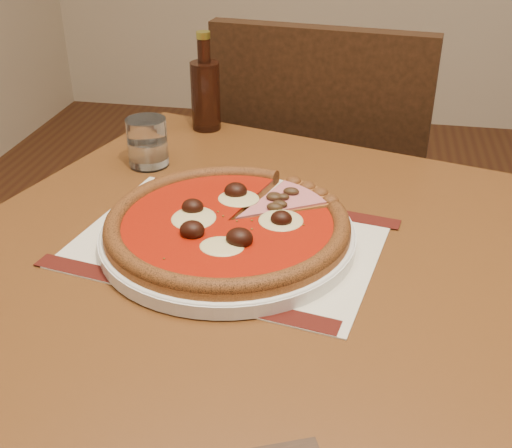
# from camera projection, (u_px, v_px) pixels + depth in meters

# --- Properties ---
(table) EXTENTS (0.98, 0.98, 0.75)m
(table) POSITION_uv_depth(u_px,v_px,m) (253.00, 313.00, 0.90)
(table) COLOR brown
(table) RESTS_ON ground
(chair_far) EXTENTS (0.49, 0.49, 0.93)m
(chair_far) POSITION_uv_depth(u_px,v_px,m) (324.00, 193.00, 1.48)
(chair_far) COLOR black
(chair_far) RESTS_ON ground
(placemat) EXTENTS (0.44, 0.35, 0.00)m
(placemat) POSITION_uv_depth(u_px,v_px,m) (228.00, 242.00, 0.86)
(placemat) COLOR silver
(placemat) RESTS_ON table
(plate) EXTENTS (0.34, 0.34, 0.02)m
(plate) POSITION_uv_depth(u_px,v_px,m) (228.00, 236.00, 0.86)
(plate) COLOR white
(plate) RESTS_ON placemat
(pizza) EXTENTS (0.33, 0.33, 0.04)m
(pizza) POSITION_uv_depth(u_px,v_px,m) (227.00, 223.00, 0.85)
(pizza) COLOR #A65F28
(pizza) RESTS_ON plate
(ham_slice) EXTENTS (0.14, 0.15, 0.02)m
(ham_slice) POSITION_uv_depth(u_px,v_px,m) (292.00, 201.00, 0.91)
(ham_slice) COLOR #A65F28
(ham_slice) RESTS_ON plate
(water_glass) EXTENTS (0.08, 0.08, 0.08)m
(water_glass) POSITION_uv_depth(u_px,v_px,m) (147.00, 142.00, 1.06)
(water_glass) COLOR white
(water_glass) RESTS_ON table
(bottle) EXTENTS (0.05, 0.05, 0.18)m
(bottle) POSITION_uv_depth(u_px,v_px,m) (205.00, 92.00, 1.19)
(bottle) COLOR #34160D
(bottle) RESTS_ON table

